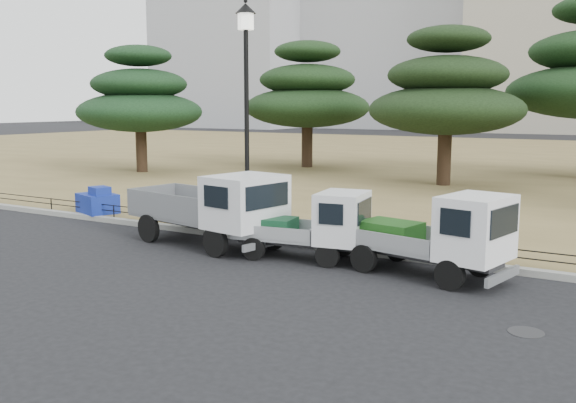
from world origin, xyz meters
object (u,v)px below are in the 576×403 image
Objects in this scene: truck_kei_front at (311,225)px; tarp_pile at (98,202)px; truck_large at (213,205)px; street_lamp at (246,80)px; truck_kei_rear at (437,235)px.

truck_kei_front is 2.06× the size of tarp_pile.
truck_large is 1.43× the size of truck_kei_front.
street_lamp is 3.88× the size of tarp_pile.
truck_kei_front reaches higher than tarp_pile.
street_lamp is at bearing 177.60° from truck_kei_rear.
truck_kei_front is (2.99, 0.00, -0.26)m from truck_large.
street_lamp is (-5.98, 1.48, 3.50)m from truck_kei_rear.
truck_kei_rear is at bearing -9.58° from truck_kei_front.
truck_kei_front is 3.15m from truck_kei_rear.
truck_large is 6.30m from tarp_pile.
tarp_pile is at bearing -176.38° from truck_kei_rear.
truck_kei_front is 0.53× the size of street_lamp.
truck_kei_front is at bearing -10.13° from tarp_pile.
truck_large reaches higher than truck_kei_rear.
truck_kei_front is 0.88× the size of truck_kei_rear.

